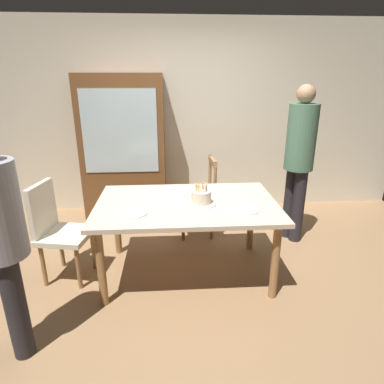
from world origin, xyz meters
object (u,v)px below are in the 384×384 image
(birthday_cake, at_px, (201,198))
(plate_far_side, at_px, (177,193))
(chair_spindle_back, at_px, (198,199))
(chair_upholstered, at_px, (56,227))
(person_guest, at_px, (299,155))
(dining_table, at_px, (187,210))
(china_cabinet, at_px, (124,148))
(person_celebrant, at_px, (0,238))
(plate_near_celebrant, at_px, (134,213))
(plate_near_guest, at_px, (246,210))

(birthday_cake, distance_m, plate_far_side, 0.37)
(plate_far_side, distance_m, chair_spindle_back, 0.74)
(chair_upholstered, bearing_deg, person_guest, 14.25)
(dining_table, height_order, plate_far_side, plate_far_side)
(person_guest, xyz_separation_m, china_cabinet, (-2.07, 0.90, -0.07))
(dining_table, xyz_separation_m, person_celebrant, (-1.24, -0.89, 0.22))
(china_cabinet, bearing_deg, person_celebrant, -100.87)
(birthday_cake, distance_m, china_cabinet, 1.85)
(plate_near_celebrant, relative_size, person_celebrant, 0.14)
(plate_near_celebrant, height_order, person_celebrant, person_celebrant)
(birthday_cake, bearing_deg, person_guest, 31.20)
(dining_table, xyz_separation_m, birthday_cake, (0.13, -0.05, 0.14))
(person_celebrant, distance_m, person_guest, 2.98)
(plate_near_celebrant, relative_size, chair_upholstered, 0.23)
(birthday_cake, bearing_deg, chair_upholstered, 177.21)
(chair_upholstered, relative_size, person_celebrant, 0.61)
(plate_far_side, relative_size, plate_near_guest, 1.00)
(birthday_cake, relative_size, person_celebrant, 0.18)
(china_cabinet, bearing_deg, plate_near_guest, -54.80)
(birthday_cake, bearing_deg, plate_near_guest, -27.42)
(dining_table, height_order, china_cabinet, china_cabinet)
(person_guest, bearing_deg, chair_upholstered, -165.75)
(dining_table, bearing_deg, chair_upholstered, 179.27)
(plate_near_celebrant, xyz_separation_m, plate_near_guest, (0.96, 0.00, 0.00))
(chair_spindle_back, height_order, chair_upholstered, same)
(dining_table, bearing_deg, plate_far_side, 108.99)
(plate_near_guest, bearing_deg, plate_far_side, 140.30)
(person_celebrant, bearing_deg, plate_far_side, 44.58)
(dining_table, distance_m, plate_near_guest, 0.57)
(dining_table, distance_m, birthday_cake, 0.20)
(plate_near_celebrant, bearing_deg, dining_table, 27.85)
(chair_spindle_back, bearing_deg, person_celebrant, -129.00)
(person_guest, bearing_deg, plate_near_celebrant, -152.90)
(plate_far_side, xyz_separation_m, plate_near_guest, (0.59, -0.49, 0.00))
(plate_near_guest, xyz_separation_m, person_guest, (0.80, 0.90, 0.27))
(dining_table, xyz_separation_m, china_cabinet, (-0.77, 1.56, 0.28))
(plate_far_side, height_order, chair_upholstered, chair_upholstered)
(plate_near_guest, relative_size, china_cabinet, 0.12)
(birthday_cake, xyz_separation_m, plate_far_side, (-0.21, 0.29, -0.05))
(chair_spindle_back, bearing_deg, china_cabinet, 143.86)
(dining_table, xyz_separation_m, chair_upholstered, (-1.23, 0.02, -0.14))
(birthday_cake, xyz_separation_m, person_guest, (1.17, 0.71, 0.21))
(plate_near_guest, bearing_deg, dining_table, 154.16)
(plate_far_side, xyz_separation_m, chair_upholstered, (-1.14, -0.23, -0.23))
(dining_table, distance_m, person_guest, 1.50)
(plate_far_side, bearing_deg, plate_near_celebrant, -127.75)
(birthday_cake, xyz_separation_m, chair_spindle_back, (0.05, 0.91, -0.35))
(dining_table, height_order, chair_spindle_back, chair_spindle_back)
(plate_near_guest, distance_m, chair_upholstered, 1.76)
(dining_table, xyz_separation_m, plate_near_celebrant, (-0.46, -0.24, 0.09))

